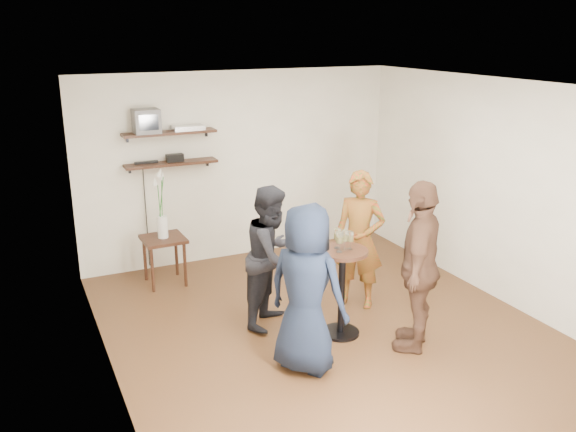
% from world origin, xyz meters
% --- Properties ---
extents(room, '(4.58, 5.08, 2.68)m').
position_xyz_m(room, '(0.00, 0.00, 1.30)').
color(room, '#462A16').
rests_on(room, ground).
extents(shelf_upper, '(1.20, 0.25, 0.04)m').
position_xyz_m(shelf_upper, '(-1.00, 2.38, 1.85)').
color(shelf_upper, black).
rests_on(shelf_upper, room).
extents(shelf_lower, '(1.20, 0.25, 0.04)m').
position_xyz_m(shelf_lower, '(-1.00, 2.38, 1.45)').
color(shelf_lower, black).
rests_on(shelf_lower, room).
extents(crt_monitor, '(0.32, 0.30, 0.30)m').
position_xyz_m(crt_monitor, '(-1.29, 2.38, 2.02)').
color(crt_monitor, '#59595B').
rests_on(crt_monitor, shelf_upper).
extents(dvd_deck, '(0.40, 0.24, 0.06)m').
position_xyz_m(dvd_deck, '(-0.75, 2.38, 1.90)').
color(dvd_deck, silver).
rests_on(dvd_deck, shelf_upper).
extents(radio, '(0.22, 0.10, 0.10)m').
position_xyz_m(radio, '(-0.95, 2.38, 1.52)').
color(radio, black).
rests_on(radio, shelf_lower).
extents(power_strip, '(0.30, 0.05, 0.03)m').
position_xyz_m(power_strip, '(-1.31, 2.42, 1.48)').
color(power_strip, black).
rests_on(power_strip, shelf_lower).
extents(side_table, '(0.53, 0.53, 0.62)m').
position_xyz_m(side_table, '(-1.27, 1.91, 0.52)').
color(side_table, black).
rests_on(side_table, room).
extents(vase_lilies, '(0.19, 0.19, 0.91)m').
position_xyz_m(vase_lilies, '(-1.27, 1.91, 0.90)').
color(vase_lilies, silver).
rests_on(vase_lilies, side_table).
extents(drinks_table, '(0.52, 0.52, 0.96)m').
position_xyz_m(drinks_table, '(0.08, -0.22, 0.62)').
color(drinks_table, black).
rests_on(drinks_table, room).
extents(wine_glass_fl, '(0.07, 0.07, 0.21)m').
position_xyz_m(wine_glass_fl, '(0.02, -0.26, 1.10)').
color(wine_glass_fl, silver).
rests_on(wine_glass_fl, drinks_table).
extents(wine_glass_fr, '(0.06, 0.06, 0.19)m').
position_xyz_m(wine_glass_fr, '(0.16, -0.24, 1.09)').
color(wine_glass_fr, silver).
rests_on(wine_glass_fr, drinks_table).
extents(wine_glass_bl, '(0.07, 0.07, 0.21)m').
position_xyz_m(wine_glass_bl, '(0.05, -0.15, 1.10)').
color(wine_glass_bl, silver).
rests_on(wine_glass_bl, drinks_table).
extents(wine_glass_br, '(0.07, 0.07, 0.20)m').
position_xyz_m(wine_glass_br, '(0.11, -0.22, 1.10)').
color(wine_glass_br, silver).
rests_on(wine_glass_br, drinks_table).
extents(person_plaid, '(0.69, 0.68, 1.61)m').
position_xyz_m(person_plaid, '(0.63, 0.34, 0.80)').
color(person_plaid, '#B42914').
rests_on(person_plaid, room).
extents(person_dark, '(0.96, 0.95, 1.56)m').
position_xyz_m(person_dark, '(-0.46, 0.34, 0.78)').
color(person_dark, black).
rests_on(person_dark, room).
extents(person_navy, '(0.88, 0.95, 1.64)m').
position_xyz_m(person_navy, '(-0.56, -0.66, 0.82)').
color(person_navy, black).
rests_on(person_navy, room).
extents(person_brown, '(1.02, 1.04, 1.75)m').
position_xyz_m(person_brown, '(0.65, -0.76, 0.88)').
color(person_brown, '#4C2F20').
rests_on(person_brown, room).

